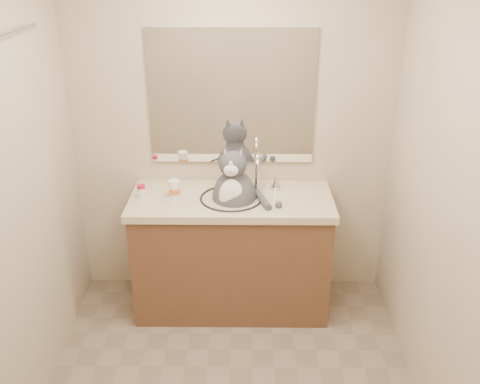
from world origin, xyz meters
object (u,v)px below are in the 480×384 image
Objects in this scene: cat at (234,194)px; grey_canister at (174,193)px; pill_bottle_redcap at (141,191)px; pill_bottle_orange at (174,189)px.

cat is 8.39× the size of grey_canister.
pill_bottle_orange reaches higher than pill_bottle_redcap.
grey_canister is at bearing -86.88° from pill_bottle_orange.
cat is 6.48× the size of pill_bottle_redcap.
cat reaches higher than grey_canister.
pill_bottle_redcap is at bearing 177.96° from grey_canister.
pill_bottle_orange is at bearing -172.56° from cat.
grey_canister is (0.00, -0.01, -0.02)m from pill_bottle_orange.
pill_bottle_redcap is (-0.61, 0.01, 0.02)m from cat.
pill_bottle_orange is (-0.39, 0.01, 0.03)m from cat.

